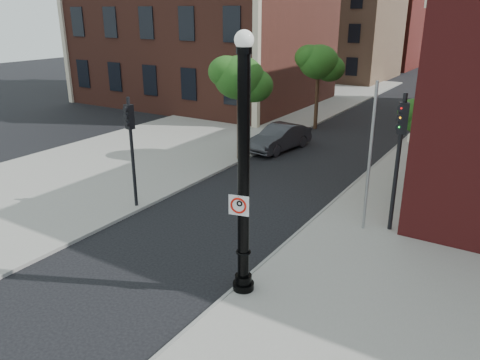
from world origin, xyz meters
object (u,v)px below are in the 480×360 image
Objects in this scene: parked_car at (280,138)px; traffic_signal_left at (131,135)px; lamppost at (244,184)px; traffic_signal_right at (400,142)px; no_parking_sign at (239,205)px.

traffic_signal_left is at bearing -86.83° from parked_car.
lamppost is 1.62× the size of parked_car.
traffic_signal_right reaches higher than parked_car.
no_parking_sign is 0.11× the size of traffic_signal_right.
parked_car is (-5.63, 13.21, -1.95)m from no_parking_sign.
lamppost reaches higher than parked_car.
no_parking_sign is (-0.04, -0.17, -0.54)m from lamppost.
lamppost is 6.34m from traffic_signal_right.
no_parking_sign is 7.21m from traffic_signal_left.
lamppost is at bearing 64.68° from no_parking_sign.
parked_car is 11.06m from traffic_signal_right.
traffic_signal_left is 0.90× the size of traffic_signal_right.
no_parking_sign is 0.13× the size of parked_car.
traffic_signal_left reaches higher than no_parking_sign.
lamppost reaches higher than no_parking_sign.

